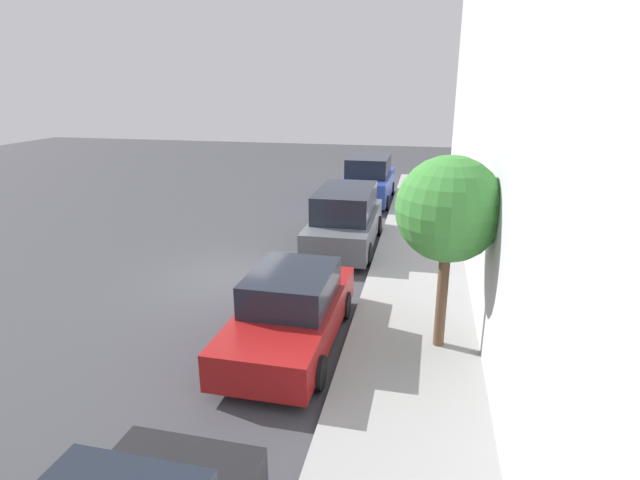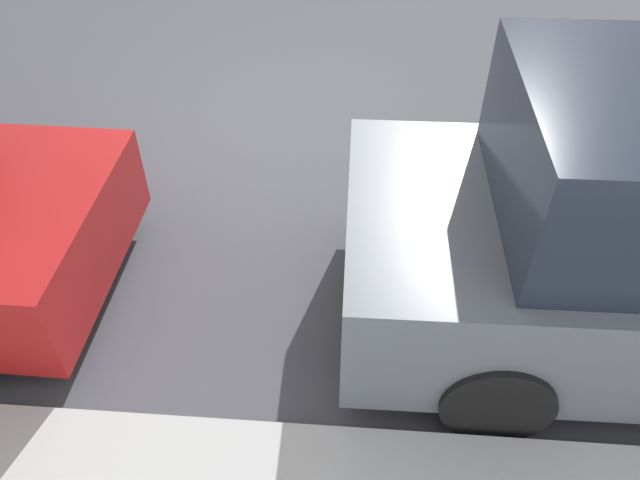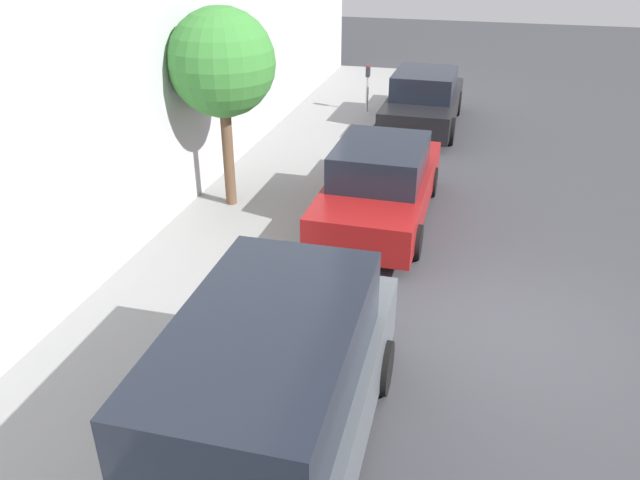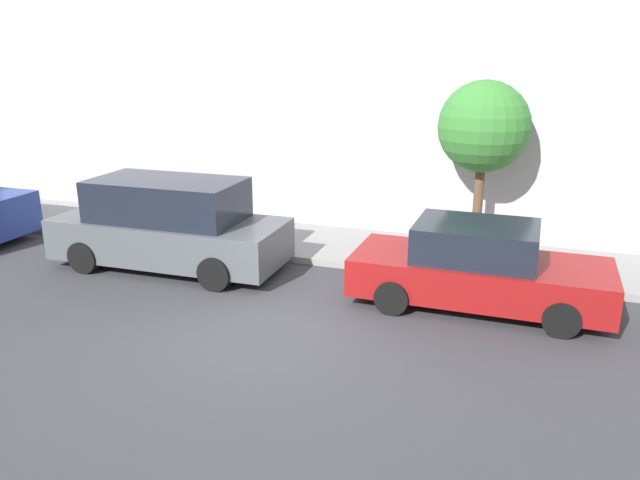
% 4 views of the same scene
% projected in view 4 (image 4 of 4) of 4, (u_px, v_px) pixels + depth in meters
% --- Properties ---
extents(ground_plane, '(60.00, 60.00, 0.00)m').
position_uv_depth(ground_plane, '(262.00, 336.00, 10.15)').
color(ground_plane, '#38383D').
extents(sidewalk, '(2.60, 32.00, 0.15)m').
position_uv_depth(sidewalk, '(346.00, 246.00, 14.46)').
color(sidewalk, gray).
rests_on(sidewalk, ground_plane).
extents(parked_sedan_second, '(1.92, 4.52, 1.54)m').
position_uv_depth(parked_sedan_second, '(478.00, 268.00, 11.12)').
color(parked_sedan_second, maroon).
rests_on(parked_sedan_second, ground_plane).
extents(parked_minivan_third, '(2.02, 4.92, 1.90)m').
position_uv_depth(parked_minivan_third, '(169.00, 225.00, 13.07)').
color(parked_minivan_third, '#4C5156').
rests_on(parked_minivan_third, ground_plane).
extents(street_tree, '(1.95, 1.95, 3.71)m').
position_uv_depth(street_tree, '(484.00, 127.00, 13.21)').
color(street_tree, brown).
rests_on(street_tree, sidewalk).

